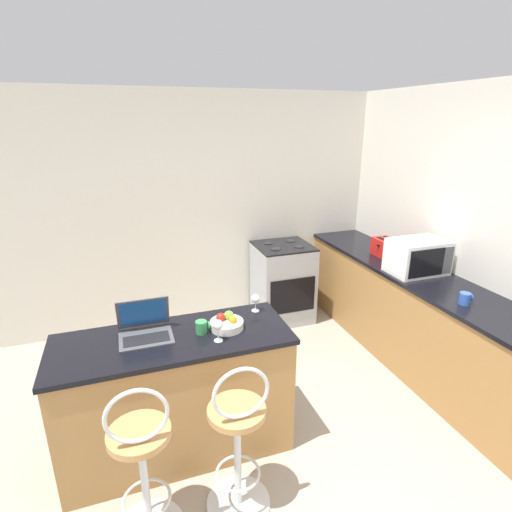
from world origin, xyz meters
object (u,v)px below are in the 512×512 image
object	(u,v)px
stove_range	(283,282)
wine_glass_tall	(255,299)
laptop	(145,327)
mug_blue	(465,298)
bar_stool_near	(143,466)
fruit_bowl	(227,323)
toaster	(386,248)
microwave	(418,257)
mug_green	(202,327)
bar_stool_far	(238,441)
wine_glass_short	(218,326)

from	to	relation	value
stove_range	wine_glass_tall	size ratio (longest dim) A/B	6.95
laptop	mug_blue	world-z (taller)	laptop
bar_stool_near	laptop	distance (m)	0.84
fruit_bowl	toaster	bearing A→B (deg)	25.35
bar_stool_near	fruit_bowl	xyz separation A→B (m)	(0.64, 0.59, 0.45)
microwave	wine_glass_tall	distance (m)	1.71
toaster	fruit_bowl	xyz separation A→B (m)	(-1.98, -0.94, -0.05)
microwave	mug_green	distance (m)	2.18
microwave	mug_blue	xyz separation A→B (m)	(-0.10, -0.68, -0.11)
bar_stool_near	mug_green	distance (m)	0.88
stove_range	bar_stool_far	bearing A→B (deg)	-118.45
wine_glass_short	microwave	bearing A→B (deg)	16.02
mug_blue	fruit_bowl	bearing A→B (deg)	172.73
microwave	stove_range	bearing A→B (deg)	124.98
wine_glass_tall	mug_green	size ratio (longest dim) A/B	1.39
mug_green	wine_glass_short	bearing A→B (deg)	-59.89
bar_stool_far	mug_green	size ratio (longest dim) A/B	11.00
toaster	mug_blue	bearing A→B (deg)	-96.14
microwave	stove_range	world-z (taller)	microwave
bar_stool_near	stove_range	world-z (taller)	bar_stool_near
fruit_bowl	wine_glass_tall	world-z (taller)	wine_glass_tall
bar_stool_far	fruit_bowl	bearing A→B (deg)	80.25
laptop	toaster	size ratio (longest dim) A/B	1.15
mug_green	microwave	bearing A→B (deg)	11.95
microwave	stove_range	size ratio (longest dim) A/B	0.56
bar_stool_far	toaster	xyz separation A→B (m)	(2.08, 1.53, 0.51)
laptop	wine_glass_tall	bearing A→B (deg)	6.69
bar_stool_near	mug_blue	bearing A→B (deg)	8.16
microwave	mug_blue	size ratio (longest dim) A/B	5.06
wine_glass_short	bar_stool_near	bearing A→B (deg)	-140.64
bar_stool_far	wine_glass_short	bearing A→B (deg)	89.23
microwave	mug_blue	world-z (taller)	microwave
stove_range	mug_blue	distance (m)	2.09
fruit_bowl	laptop	bearing A→B (deg)	170.84
bar_stool_far	wine_glass_tall	size ratio (longest dim) A/B	7.92
fruit_bowl	wine_glass_tall	xyz separation A→B (m)	(0.27, 0.18, 0.06)
bar_stool_far	wine_glass_tall	distance (m)	1.00
mug_blue	wine_glass_short	bearing A→B (deg)	177.36
wine_glass_tall	mug_green	xyz separation A→B (m)	(-0.45, -0.19, -0.05)
bar_stool_near	wine_glass_tall	bearing A→B (deg)	40.38
microwave	stove_range	distance (m)	1.60
bar_stool_far	bar_stool_near	bearing A→B (deg)	180.00
microwave	mug_blue	distance (m)	0.70
stove_range	wine_glass_short	size ratio (longest dim) A/B	6.15
toaster	wine_glass_short	xyz separation A→B (m)	(-2.08, -1.08, 0.02)
laptop	fruit_bowl	size ratio (longest dim) A/B	1.49
toaster	bar_stool_far	bearing A→B (deg)	-143.65
stove_range	mug_blue	bearing A→B (deg)	-68.52
stove_range	mug_blue	size ratio (longest dim) A/B	9.07
bar_stool_near	mug_blue	xyz separation A→B (m)	(2.50, 0.36, 0.46)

